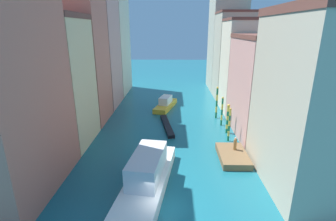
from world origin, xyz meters
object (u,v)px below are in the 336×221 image
person_on_dock (235,144)px  mooring_pole_1 (228,118)px  mooring_pole_0 (229,124)px  mooring_pole_3 (217,102)px  vaporetto_white (148,175)px  gondola_black (167,126)px  motorboat_0 (166,104)px  waterfront_dock (233,156)px  mooring_pole_2 (222,111)px

person_on_dock → mooring_pole_1: bearing=86.3°
mooring_pole_0 → mooring_pole_3: mooring_pole_3 is taller
mooring_pole_1 → vaporetto_white: mooring_pole_1 is taller
gondola_black → motorboat_0: bearing=93.1°
person_on_dock → gondola_black: 11.56m
waterfront_dock → gondola_black: bearing=129.2°
waterfront_dock → mooring_pole_1: (0.78, 7.25, 1.75)m
vaporetto_white → gondola_black: size_ratio=1.48×
person_on_dock → gondola_black: (-7.85, 8.40, -1.16)m
waterfront_dock → mooring_pole_3: mooring_pole_3 is taller
mooring_pole_3 → person_on_dock: bearing=-89.5°
waterfront_dock → mooring_pole_3: 13.49m
gondola_black → waterfront_dock: bearing=-50.8°
mooring_pole_0 → mooring_pole_2: size_ratio=1.01×
mooring_pole_1 → gondola_black: 8.70m
mooring_pole_1 → mooring_pole_0: bearing=-97.4°
mooring_pole_1 → vaporetto_white: 15.93m
mooring_pole_1 → gondola_black: mooring_pole_1 is taller
mooring_pole_1 → person_on_dock: bearing=-93.7°
mooring_pole_3 → vaporetto_white: (-9.04, -18.75, -1.35)m
gondola_black → mooring_pole_2: bearing=6.6°
waterfront_dock → motorboat_0: bearing=113.4°
person_on_dock → vaporetto_white: size_ratio=0.12×
gondola_black → mooring_pole_3: bearing=28.0°
waterfront_dock → mooring_pole_2: bearing=87.1°
mooring_pole_0 → mooring_pole_3: bearing=91.3°
person_on_dock → mooring_pole_0: size_ratio=0.34×
vaporetto_white → mooring_pole_0: bearing=47.5°
mooring_pole_1 → vaporetto_white: bearing=-127.0°
mooring_pole_2 → motorboat_0: bearing=135.5°
waterfront_dock → motorboat_0: 20.12m
mooring_pole_2 → motorboat_0: mooring_pole_2 is taller
waterfront_dock → person_on_dock: bearing=65.4°
vaporetto_white → mooring_pole_2: bearing=59.1°
person_on_dock → vaporetto_white: 11.08m
gondola_black → motorboat_0: (-0.50, 9.27, 0.52)m
waterfront_dock → motorboat_0: motorboat_0 is taller
mooring_pole_2 → motorboat_0: size_ratio=0.53×
vaporetto_white → gondola_black: vaporetto_white is taller
motorboat_0 → mooring_pole_3: bearing=-32.1°
mooring_pole_3 → gondola_black: bearing=-152.0°
mooring_pole_0 → mooring_pole_2: 5.49m
waterfront_dock → mooring_pole_2: (0.51, 10.11, 1.87)m
mooring_pole_0 → vaporetto_white: bearing=-132.5°
vaporetto_white → gondola_black: bearing=84.9°
gondola_black → mooring_pole_1: bearing=-13.2°
mooring_pole_1 → motorboat_0: size_ratio=0.50×
mooring_pole_1 → mooring_pole_2: (-0.27, 2.86, 0.11)m
vaporetto_white → gondola_black: (1.31, 14.64, -1.02)m
waterfront_dock → person_on_dock: size_ratio=3.52×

